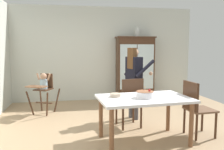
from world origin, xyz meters
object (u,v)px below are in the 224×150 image
(china_cabinet, at_px, (135,68))
(dining_table, at_px, (144,103))
(ceramic_vase, at_px, (137,33))
(dining_chair_right_end, at_px, (195,105))
(dining_chair_far_side, at_px, (131,99))
(birthday_cake, at_px, (145,94))
(high_chair_with_toddler, at_px, (43,86))
(serving_bowl, at_px, (115,95))
(adult_person, at_px, (134,74))

(china_cabinet, relative_size, dining_table, 1.22)
(dining_table, bearing_deg, ceramic_vase, 75.99)
(dining_table, bearing_deg, dining_chair_right_end, 4.03)
(china_cabinet, height_order, dining_chair_right_end, china_cabinet)
(dining_chair_right_end, bearing_deg, dining_chair_far_side, 53.96)
(ceramic_vase, height_order, birthday_cake, ceramic_vase)
(high_chair_with_toddler, distance_m, birthday_cake, 2.72)
(serving_bowl, bearing_deg, china_cabinet, 68.30)
(china_cabinet, relative_size, birthday_cake, 6.59)
(high_chair_with_toddler, distance_m, dining_table, 2.68)
(dining_chair_right_end, bearing_deg, dining_table, 89.96)
(ceramic_vase, xyz_separation_m, dining_chair_far_side, (-0.80, -2.35, -1.41))
(adult_person, relative_size, serving_bowl, 8.50)
(china_cabinet, xyz_separation_m, ceramic_vase, (0.05, 0.00, 1.03))
(high_chair_with_toddler, distance_m, adult_person, 2.12)
(adult_person, bearing_deg, serving_bowl, 129.80)
(adult_person, xyz_separation_m, serving_bowl, (-0.63, -1.14, -0.20))
(high_chair_with_toddler, xyz_separation_m, dining_table, (1.77, -2.02, -0.01))
(birthday_cake, relative_size, serving_bowl, 1.56)
(high_chair_with_toddler, relative_size, dining_chair_far_side, 0.99)
(serving_bowl, xyz_separation_m, dining_chair_right_end, (1.39, -0.06, -0.21))
(high_chair_with_toddler, bearing_deg, dining_table, -22.41)
(ceramic_vase, distance_m, dining_chair_far_side, 2.85)
(china_cabinet, relative_size, dining_chair_right_end, 1.92)
(serving_bowl, distance_m, dining_chair_right_end, 1.40)
(ceramic_vase, distance_m, high_chair_with_toddler, 3.02)
(china_cabinet, bearing_deg, serving_bowl, -111.70)
(adult_person, height_order, birthday_cake, adult_person)
(dining_chair_right_end, bearing_deg, birthday_cake, 92.58)
(china_cabinet, distance_m, adult_person, 1.84)
(china_cabinet, distance_m, high_chair_with_toddler, 2.69)
(china_cabinet, bearing_deg, dining_table, -103.20)
(china_cabinet, height_order, serving_bowl, china_cabinet)
(high_chair_with_toddler, distance_m, serving_bowl, 2.31)
(china_cabinet, xyz_separation_m, serving_bowl, (-1.15, -2.90, -0.16))
(high_chair_with_toddler, xyz_separation_m, serving_bowl, (1.33, -1.89, 0.11))
(china_cabinet, xyz_separation_m, dining_chair_right_end, (0.23, -2.96, -0.37))
(dining_chair_right_end, bearing_deg, ceramic_vase, -0.50)
(ceramic_vase, relative_size, serving_bowl, 1.50)
(adult_person, height_order, serving_bowl, adult_person)
(dining_table, bearing_deg, high_chair_with_toddler, 131.28)
(dining_chair_far_side, bearing_deg, adult_person, -119.34)
(ceramic_vase, relative_size, high_chair_with_toddler, 0.28)
(high_chair_with_toddler, bearing_deg, dining_chair_far_side, -11.40)
(serving_bowl, bearing_deg, dining_chair_far_side, 53.95)
(ceramic_vase, relative_size, adult_person, 0.18)
(dining_table, bearing_deg, adult_person, 81.55)
(serving_bowl, height_order, dining_chair_far_side, dining_chair_far_side)
(china_cabinet, bearing_deg, ceramic_vase, 4.57)
(china_cabinet, bearing_deg, birthday_cake, -103.05)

